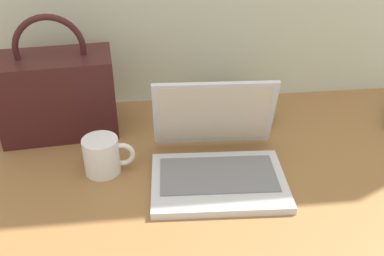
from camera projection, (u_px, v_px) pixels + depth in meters
desk at (170, 176)px, 1.07m from camera, size 1.60×0.76×0.03m
laptop at (217, 157)px, 1.04m from camera, size 0.32×0.30×0.21m
coffee_mug at (103, 156)px, 1.04m from camera, size 0.12×0.09×0.09m
handbag at (58, 93)px, 1.17m from camera, size 0.31×0.19×0.33m
book_stack at (229, 106)px, 1.28m from camera, size 0.22×0.18×0.06m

